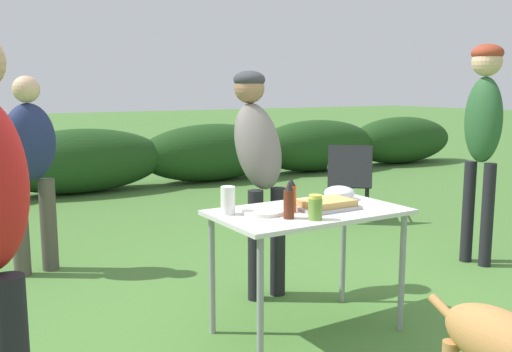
% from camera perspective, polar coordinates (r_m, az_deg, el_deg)
% --- Properties ---
extents(ground_plane, '(60.00, 60.00, 0.00)m').
position_cam_1_polar(ground_plane, '(3.53, 5.10, -15.21)').
color(ground_plane, '#477533').
extents(shrub_hedge, '(14.40, 0.90, 0.88)m').
position_cam_1_polar(shrub_hedge, '(8.13, -17.11, 1.45)').
color(shrub_hedge, '#1E4219').
rests_on(shrub_hedge, ground).
extents(folding_table, '(1.10, 0.64, 0.74)m').
position_cam_1_polar(folding_table, '(3.32, 5.26, -4.69)').
color(folding_table, silver).
rests_on(folding_table, ground).
extents(food_tray, '(0.34, 0.24, 0.06)m').
position_cam_1_polar(food_tray, '(3.33, 7.04, -2.86)').
color(food_tray, '#9E9EA3').
rests_on(food_tray, folding_table).
extents(plate_stack, '(0.24, 0.24, 0.02)m').
position_cam_1_polar(plate_stack, '(3.19, 0.72, -3.61)').
color(plate_stack, white).
rests_on(plate_stack, folding_table).
extents(mixing_bowl, '(0.19, 0.19, 0.09)m').
position_cam_1_polar(mixing_bowl, '(3.62, 8.35, -1.66)').
color(mixing_bowl, silver).
rests_on(mixing_bowl, folding_table).
extents(paper_cup_stack, '(0.08, 0.08, 0.16)m').
position_cam_1_polar(paper_cup_stack, '(3.16, -2.83, -2.46)').
color(paper_cup_stack, white).
rests_on(paper_cup_stack, folding_table).
extents(bbq_sauce_bottle, '(0.06, 0.06, 0.20)m').
position_cam_1_polar(bbq_sauce_bottle, '(3.06, 3.31, -2.54)').
color(bbq_sauce_bottle, '#562314').
rests_on(bbq_sauce_bottle, folding_table).
extents(relish_jar, '(0.08, 0.08, 0.14)m').
position_cam_1_polar(relish_jar, '(3.05, 5.95, -3.16)').
color(relish_jar, olive).
rests_on(relish_jar, folding_table).
extents(hot_sauce_bottle, '(0.06, 0.06, 0.20)m').
position_cam_1_polar(hot_sauce_bottle, '(3.22, 3.52, -2.00)').
color(hot_sauce_bottle, '#CC4214').
rests_on(hot_sauce_bottle, folding_table).
extents(standing_person_in_olive_jacket, '(0.33, 0.45, 1.55)m').
position_cam_1_polar(standing_person_in_olive_jacket, '(3.90, 0.22, 2.15)').
color(standing_person_in_olive_jacket, black).
rests_on(standing_person_in_olive_jacket, ground).
extents(standing_person_with_beanie, '(0.43, 0.34, 1.52)m').
position_cam_1_polar(standing_person_with_beanie, '(4.67, -21.64, 1.65)').
color(standing_person_with_beanie, '#4C473D').
rests_on(standing_person_with_beanie, ground).
extents(standing_person_in_dark_puffer, '(0.26, 0.33, 1.77)m').
position_cam_1_polar(standing_person_in_dark_puffer, '(4.89, 21.77, 4.94)').
color(standing_person_in_dark_puffer, black).
rests_on(standing_person_in_dark_puffer, ground).
extents(camp_chair_green_behind_table, '(0.73, 0.75, 0.83)m').
position_cam_1_polar(camp_chair_green_behind_table, '(6.26, 9.31, -0.15)').
color(camp_chair_green_behind_table, '#232328').
rests_on(camp_chair_green_behind_table, ground).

